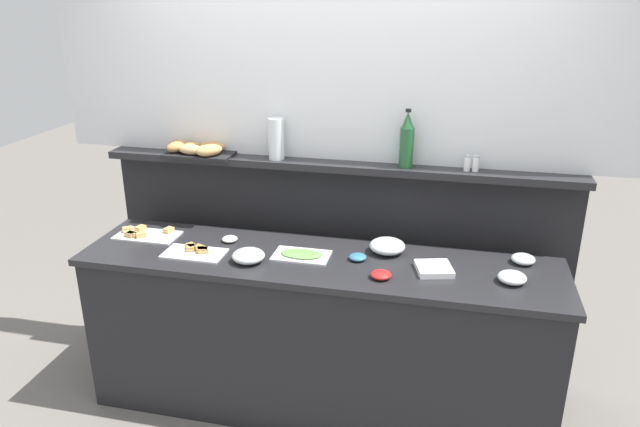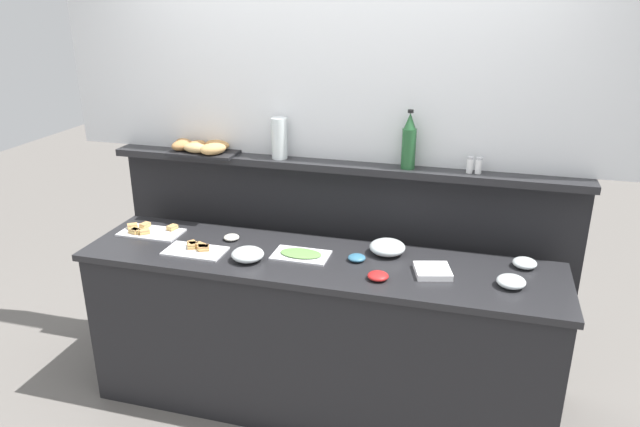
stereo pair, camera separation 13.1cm
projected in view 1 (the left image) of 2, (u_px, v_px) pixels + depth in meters
ground_plane at (338, 347)px, 3.95m from camera, size 12.00×12.00×0.00m
buffet_counter at (318, 336)px, 3.24m from camera, size 2.51×0.60×0.92m
back_ledge_unit at (336, 260)px, 3.59m from camera, size 2.70×0.22×1.33m
upper_wall_panel at (339, 43)px, 3.16m from camera, size 3.30×0.08×1.27m
sandwich_platter_rear at (145, 234)px, 3.35m from camera, size 0.35×0.19×0.04m
sandwich_platter_front at (195, 252)px, 3.13m from camera, size 0.32×0.18×0.04m
cold_cuts_platter at (301, 255)px, 3.10m from camera, size 0.29×0.18×0.02m
glass_bowl_large at (248, 256)px, 3.03m from camera, size 0.17×0.17×0.07m
glass_bowl_medium at (512, 278)px, 2.82m from camera, size 0.14×0.14×0.05m
glass_bowl_small at (523, 259)px, 3.02m from camera, size 0.12×0.12×0.05m
glass_bowl_extra at (387, 247)px, 3.14m from camera, size 0.19×0.19×0.08m
condiment_bowl_dark at (358, 257)px, 3.06m from camera, size 0.09×0.09×0.03m
condiment_bowl_teal at (381, 275)px, 2.86m from camera, size 0.10×0.10×0.04m
condiment_bowl_cream at (230, 239)px, 3.28m from camera, size 0.09×0.09×0.03m
napkin_stack at (434, 269)px, 2.93m from camera, size 0.21×0.21×0.03m
wine_bottle_green at (407, 141)px, 3.15m from camera, size 0.08×0.08×0.32m
salt_shaker at (467, 163)px, 3.13m from camera, size 0.03×0.03×0.09m
pepper_shaker at (476, 164)px, 3.12m from camera, size 0.03×0.03×0.09m
bread_basket at (199, 149)px, 3.43m from camera, size 0.42×0.32×0.08m
water_carafe at (276, 139)px, 3.32m from camera, size 0.09×0.09×0.23m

